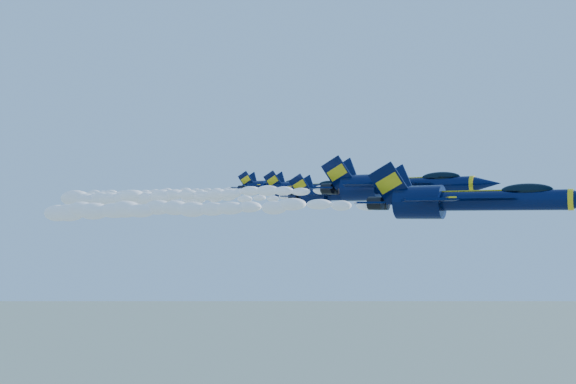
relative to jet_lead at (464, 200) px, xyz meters
The scene contains 10 objects.
jet_lead is the anchor object (origin of this frame).
smoke_trail_jet_lead 31.06m from the jet_lead, behind, with size 45.79×2.28×2.05m, color white.
jet_second 15.56m from the jet_lead, 131.00° to the left, with size 19.90×16.32×7.39m.
smoke_trail_jet_second 43.14m from the jet_lead, 164.35° to the left, with size 45.79×2.38×2.14m, color white.
jet_third 27.09m from the jet_lead, 137.74° to the left, with size 16.07×13.18×5.97m.
smoke_trail_jet_third 53.01m from the jet_lead, 159.93° to the left, with size 45.79×1.92×1.73m, color white.
jet_fourth 42.10m from the jet_lead, 136.81° to the left, with size 16.33×13.39×6.07m.
smoke_trail_jet_fourth 67.02m from the jet_lead, 154.59° to the left, with size 45.79×1.95×1.75m, color white.
jet_fifth 56.16m from the jet_lead, 138.14° to the left, with size 16.18×13.27×6.01m.
smoke_trail_jet_fifth 80.79m from the jet_lead, 152.41° to the left, with size 45.79×1.93×1.74m, color white.
Camera 1 is at (31.28, -61.93, 149.66)m, focal length 35.00 mm.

